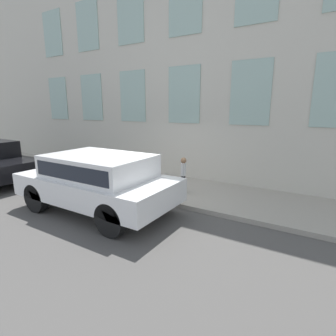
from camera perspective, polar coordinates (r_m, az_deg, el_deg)
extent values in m
plane|color=#514F4C|center=(8.00, -5.95, -6.91)|extent=(80.00, 80.00, 0.00)
cube|color=#A8A093|center=(9.03, -0.76, -4.10)|extent=(2.69, 60.00, 0.13)
cube|color=beige|center=(10.06, 4.07, 21.89)|extent=(0.30, 40.00, 8.57)
cube|color=#9EBCB2|center=(8.93, 17.47, 15.33)|extent=(0.03, 1.26, 2.00)
cube|color=#9EBCB2|center=(9.80, 3.48, 15.61)|extent=(0.03, 1.26, 2.00)
cube|color=#9EBCB2|center=(11.10, -7.72, 15.19)|extent=(0.03, 1.26, 2.00)
cube|color=#9EBCB2|center=(12.72, -16.27, 14.49)|extent=(0.03, 1.26, 2.00)
cube|color=#9EBCB2|center=(14.54, -22.76, 13.76)|extent=(0.03, 1.26, 2.00)
cube|color=#9EBCB2|center=(10.37, 3.74, 32.22)|extent=(0.03, 1.26, 2.00)
cube|color=#9EBCB2|center=(11.62, -8.22, 29.98)|extent=(0.03, 1.26, 2.00)
cube|color=#9EBCB2|center=(13.17, -17.18, 27.49)|extent=(0.03, 1.26, 2.00)
cube|color=#9EBCB2|center=(14.94, -23.84, 25.17)|extent=(0.03, 1.26, 2.00)
cylinder|color=red|center=(8.32, -3.27, -4.99)|extent=(0.30, 0.30, 0.04)
cylinder|color=red|center=(8.25, -3.29, -3.25)|extent=(0.22, 0.22, 0.57)
sphere|color=maroon|center=(8.17, -3.32, -1.34)|extent=(0.23, 0.23, 0.23)
cylinder|color=black|center=(8.16, -3.33, -0.87)|extent=(0.08, 0.08, 0.09)
cylinder|color=red|center=(8.14, -2.37, -2.96)|extent=(0.09, 0.10, 0.09)
cylinder|color=red|center=(8.32, -4.21, -2.64)|extent=(0.09, 0.10, 0.09)
cylinder|color=#232328|center=(8.11, 3.15, -3.65)|extent=(0.08, 0.08, 0.53)
cylinder|color=#232328|center=(8.21, 3.52, -3.46)|extent=(0.08, 0.08, 0.53)
cube|color=white|center=(8.04, 3.38, -0.36)|extent=(0.14, 0.10, 0.40)
cylinder|color=white|center=(7.95, 3.02, -0.43)|extent=(0.06, 0.06, 0.38)
cylinder|color=white|center=(8.13, 3.72, -0.15)|extent=(0.06, 0.06, 0.38)
sphere|color=#8C6647|center=(7.98, 3.40, 1.67)|extent=(0.18, 0.18, 0.18)
cylinder|color=black|center=(7.80, -26.71, -5.82)|extent=(0.24, 0.76, 0.76)
cylinder|color=black|center=(8.83, -16.72, -2.90)|extent=(0.24, 0.76, 0.76)
cylinder|color=black|center=(5.82, -12.36, -10.90)|extent=(0.24, 0.76, 0.76)
cylinder|color=black|center=(7.14, -2.19, -6.07)|extent=(0.24, 0.76, 0.76)
cube|color=white|center=(7.21, -15.14, -3.90)|extent=(2.06, 4.29, 0.58)
cube|color=white|center=(7.00, -14.81, 0.48)|extent=(1.81, 2.66, 0.57)
cube|color=#1E232D|center=(7.00, -14.81, 0.48)|extent=(1.82, 2.44, 0.36)
cylinder|color=black|center=(11.26, -27.93, -0.81)|extent=(0.24, 0.66, 0.66)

